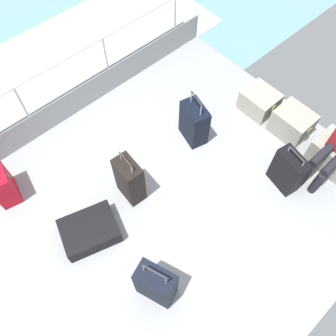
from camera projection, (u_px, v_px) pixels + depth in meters
The scene contains 13 objects.
ground_plane at pixel (170, 205), 4.72m from camera, with size 4.40×5.20×0.06m, color #939699.
gunwale_port at pixel (74, 101), 5.31m from camera, with size 0.06×5.20×0.45m, color #939699.
railing_port at pixel (64, 74), 4.83m from camera, with size 0.04×4.20×1.02m.
sea_wake at pixel (36, 77), 6.33m from camera, with size 12.00×12.00×0.01m.
cargo_crate_0 at pixel (259, 101), 5.37m from camera, with size 0.54×0.45×0.34m.
cargo_crate_1 at pixel (292, 123), 5.12m from camera, with size 0.56×0.44×0.41m.
cargo_crate_2 at pixel (335, 155), 4.84m from camera, with size 0.65×0.47×0.42m.
suitcase_0 at pixel (90, 231), 4.38m from camera, with size 0.70×0.80×0.24m.
suitcase_1 at pixel (194, 123), 4.98m from camera, with size 0.48×0.36×0.85m.
suitcase_2 at pixel (156, 284), 3.83m from camera, with size 0.48×0.37×0.91m.
suitcase_3 at pixel (2, 184), 4.53m from camera, with size 0.46×0.33×0.74m.
suitcase_4 at pixel (288, 171), 4.59m from camera, with size 0.46×0.28×0.72m.
suitcase_5 at pixel (130, 180), 4.47m from camera, with size 0.39×0.26×0.88m.
Camera 1 is at (1.42, -1.32, 4.30)m, focal length 37.52 mm.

